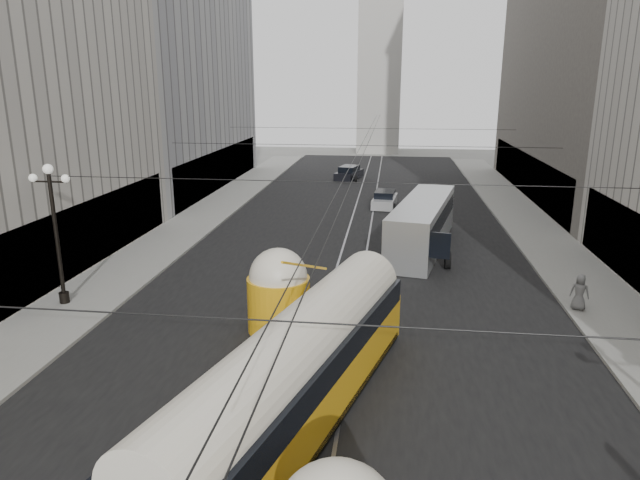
# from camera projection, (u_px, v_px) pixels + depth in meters

# --- Properties ---
(road) EXTENTS (20.00, 85.00, 0.02)m
(road) POSITION_uv_depth(u_px,v_px,m) (358.00, 234.00, 38.52)
(road) COLOR black
(road) RESTS_ON ground
(sidewalk_left) EXTENTS (4.00, 72.00, 0.15)m
(sidewalk_left) POSITION_uv_depth(u_px,v_px,m) (203.00, 216.00, 43.29)
(sidewalk_left) COLOR gray
(sidewalk_left) RESTS_ON ground
(sidewalk_right) EXTENTS (4.00, 72.00, 0.15)m
(sidewalk_right) POSITION_uv_depth(u_px,v_px,m) (530.00, 226.00, 40.41)
(sidewalk_right) COLOR gray
(sidewalk_right) RESTS_ON ground
(rail_left) EXTENTS (0.12, 85.00, 0.04)m
(rail_left) POSITION_uv_depth(u_px,v_px,m) (347.00, 234.00, 38.61)
(rail_left) COLOR gray
(rail_left) RESTS_ON ground
(rail_right) EXTENTS (0.12, 85.00, 0.04)m
(rail_right) POSITION_uv_depth(u_px,v_px,m) (369.00, 234.00, 38.43)
(rail_right) COLOR gray
(rail_right) RESTS_ON ground
(building_left_far) EXTENTS (12.60, 28.60, 28.60)m
(building_left_far) POSITION_uv_depth(u_px,v_px,m) (152.00, 32.00, 51.92)
(building_left_far) COLOR #999999
(building_left_far) RESTS_ON ground
(building_right_far) EXTENTS (12.60, 32.60, 32.60)m
(building_right_far) POSITION_uv_depth(u_px,v_px,m) (618.00, 1.00, 46.59)
(building_right_far) COLOR #514C47
(building_right_far) RESTS_ON ground
(distant_tower) EXTENTS (6.00, 6.00, 31.36)m
(distant_tower) POSITION_uv_depth(u_px,v_px,m) (381.00, 45.00, 79.94)
(distant_tower) COLOR #B2AFA8
(distant_tower) RESTS_ON ground
(lamppost_left_mid) EXTENTS (1.86, 0.44, 6.37)m
(lamppost_left_mid) POSITION_uv_depth(u_px,v_px,m) (55.00, 227.00, 25.17)
(lamppost_left_mid) COLOR black
(lamppost_left_mid) RESTS_ON sidewalk_left
(catenary) EXTENTS (25.00, 72.00, 0.23)m
(catenary) POSITION_uv_depth(u_px,v_px,m) (361.00, 148.00, 35.97)
(catenary) COLOR black
(catenary) RESTS_ON ground
(streetcar) EXTENTS (6.21, 15.67, 3.55)m
(streetcar) POSITION_uv_depth(u_px,v_px,m) (296.00, 371.00, 16.68)
(streetcar) COLOR gold
(streetcar) RESTS_ON ground
(city_bus) EXTENTS (4.76, 12.11, 2.99)m
(city_bus) POSITION_uv_depth(u_px,v_px,m) (423.00, 222.00, 34.84)
(city_bus) COLOR #B4B7BA
(city_bus) RESTS_ON ground
(sedan_white_far) EXTENTS (2.13, 4.38, 1.34)m
(sedan_white_far) POSITION_uv_depth(u_px,v_px,m) (385.00, 200.00, 46.77)
(sedan_white_far) COLOR #B9B9B9
(sedan_white_far) RESTS_ON ground
(sedan_dark_far) EXTENTS (2.92, 4.80, 1.41)m
(sedan_dark_far) POSITION_uv_depth(u_px,v_px,m) (349.00, 173.00, 60.09)
(sedan_dark_far) COLOR black
(sedan_dark_far) RESTS_ON ground
(pedestrian_sidewalk_right) EXTENTS (0.93, 0.76, 1.64)m
(pedestrian_sidewalk_right) POSITION_uv_depth(u_px,v_px,m) (580.00, 292.00, 25.13)
(pedestrian_sidewalk_right) COLOR slate
(pedestrian_sidewalk_right) RESTS_ON sidewalk_right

